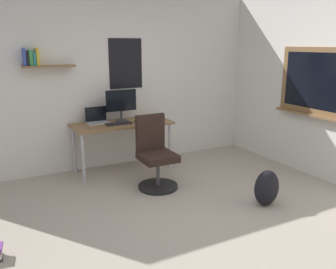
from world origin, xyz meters
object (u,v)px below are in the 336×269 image
laptop (97,119)px  computer_mouse (137,121)px  desk (122,128)px  monitor_primary (121,103)px  coffee_mug (161,116)px  office_chair (155,157)px  backpack (267,188)px  keyboard (119,124)px

laptop → computer_mouse: laptop is taller
desk → monitor_primary: 0.36m
laptop → coffee_mug: 0.95m
office_chair → backpack: 1.44m
desk → office_chair: 0.84m
office_chair → coffee_mug: size_ratio=10.33×
coffee_mug → backpack: 2.00m
coffee_mug → backpack: size_ratio=0.21×
laptop → coffee_mug: bearing=-10.7°
computer_mouse → coffee_mug: size_ratio=1.13×
office_chair → laptop: (-0.48, 0.93, 0.38)m
coffee_mug → computer_mouse: bearing=-172.9°
office_chair → backpack: size_ratio=2.21×
monitor_primary → coffee_mug: 0.63m
backpack → computer_mouse: bearing=115.1°
office_chair → keyboard: office_chair is taller
office_chair → laptop: 1.11m
coffee_mug → office_chair: bearing=-120.9°
desk → keyboard: size_ratio=3.85×
computer_mouse → coffee_mug: bearing=7.1°
computer_mouse → backpack: 2.08m
coffee_mug → backpack: (0.45, -1.87, -0.56)m
desk → office_chair: (0.16, -0.78, -0.25)m
computer_mouse → desk: bearing=159.6°
desk → computer_mouse: 0.24m
keyboard → monitor_primary: bearing=59.0°
monitor_primary → keyboard: (-0.11, -0.18, -0.26)m
monitor_primary → coffee_mug: bearing=-12.5°
backpack → office_chair: bearing=128.9°
keyboard → computer_mouse: size_ratio=3.56×
desk → coffee_mug: 0.63m
desk → computer_mouse: bearing=-20.4°
desk → monitor_primary: (0.04, 0.10, 0.34)m
desk → laptop: bearing=155.2°
monitor_primary → computer_mouse: bearing=-45.8°
monitor_primary → office_chair: bearing=-81.9°
desk → coffee_mug: bearing=-2.6°
monitor_primary → keyboard: bearing=-121.0°
desk → laptop: (-0.32, 0.15, 0.13)m
monitor_primary → laptop: bearing=172.3°
computer_mouse → coffee_mug: 0.41m
office_chair → monitor_primary: 1.07m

